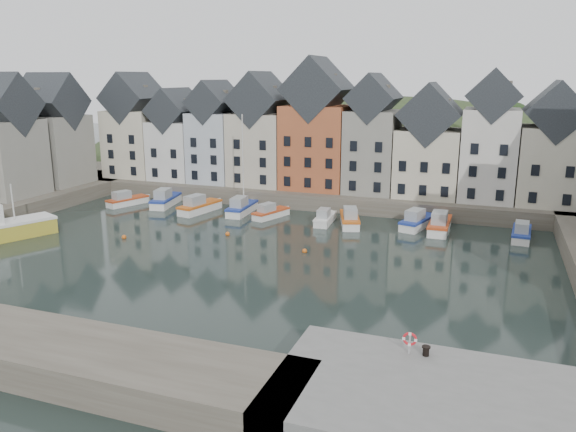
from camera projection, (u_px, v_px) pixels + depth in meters
The scene contains 19 objects.
ground at pixel (228, 261), 53.46m from camera, with size 260.00×260.00×0.00m, color black.
far_quay at pixel (320, 192), 80.56m from camera, with size 90.00×16.00×2.00m, color #4C463A.
near_quay at pixel (452, 412), 27.65m from camera, with size 18.00×10.00×2.00m, color #60605E.
hillside at pixel (358, 262), 108.82m from camera, with size 153.60×70.40×64.00m.
far_terrace at pixel (339, 139), 75.76m from camera, with size 72.37×8.16×17.78m.
left_terrace at pixel (30, 139), 75.63m from camera, with size 7.65×17.00×15.69m.
mooring_buoys at pixel (216, 240), 59.62m from camera, with size 20.50×5.50×0.50m.
boat_a at pixel (126, 200), 76.46m from camera, with size 3.69×6.13×2.25m.
boat_b at pixel (166, 200), 76.17m from camera, with size 3.46×7.26×2.68m.
boat_c at pixel (199, 206), 72.40m from camera, with size 3.35×7.09×2.62m.
boat_d at pixel (241, 207), 71.67m from camera, with size 2.48×6.79×12.76m.
boat_e at pixel (270, 213), 69.64m from camera, with size 3.40×5.76×2.11m.
boat_f at pixel (325, 218), 66.94m from camera, with size 2.05×5.59×2.11m.
boat_g at pixel (350, 219), 66.13m from camera, with size 3.92×6.86×2.52m.
boat_h at pixel (417, 221), 65.02m from camera, with size 3.75×6.93×2.54m.
boat_i at pixel (440, 225), 63.41m from camera, with size 2.20×7.03×2.70m.
boat_j at pixel (521, 233), 60.35m from camera, with size 2.24×6.08×2.29m.
mooring_bollard at pixel (426, 350), 31.10m from camera, with size 0.48×0.48×0.56m.
life_ring_post at pixel (410, 340), 31.18m from camera, with size 0.80×0.17×1.30m.
Camera 1 is at (22.83, -45.79, 17.07)m, focal length 35.00 mm.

